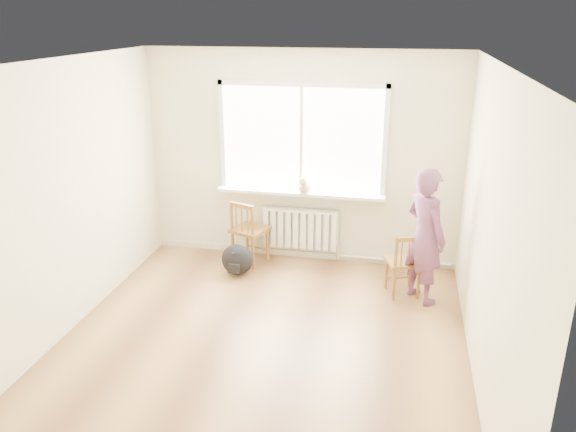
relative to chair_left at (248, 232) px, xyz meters
The scene contains 13 objects.
floor 2.05m from the chair_left, 71.36° to the right, with size 4.50×4.50×0.00m, color #A67A44.
ceiling 3.02m from the chair_left, 71.36° to the right, with size 4.50×4.50×0.00m, color white.
back_wall 1.17m from the chair_left, 29.07° to the left, with size 4.00×0.01×2.70m, color beige.
window 1.43m from the chair_left, 27.33° to the left, with size 2.12×0.05×1.42m.
windowsill 0.85m from the chair_left, 21.00° to the left, with size 2.15×0.22×0.04m, color white.
radiator 0.69m from the chair_left, 22.42° to the left, with size 1.00×0.12×0.55m.
heating_pipe 1.94m from the chair_left, ahead, with size 0.04×0.04×1.40m, color silver.
baseboard 0.82m from the chair_left, 28.03° to the left, with size 4.00×0.03×0.08m, color beige.
chair_left is the anchor object (origin of this frame).
chair_right 2.05m from the chair_left, 13.91° to the right, with size 0.48×0.46×0.77m.
person 2.28m from the chair_left, 14.02° to the right, with size 0.56×0.37×1.55m, color #AE3A66.
cat 0.96m from the chair_left, 12.58° to the left, with size 0.19×0.40×0.27m.
backpack 0.42m from the chair_left, 97.28° to the right, with size 0.39×0.30×0.39m, color black.
Camera 1 is at (1.23, -4.57, 3.10)m, focal length 35.00 mm.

